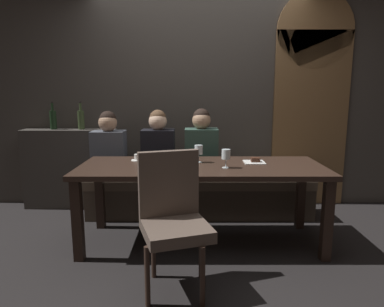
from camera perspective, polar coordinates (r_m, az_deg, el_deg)
The scene contains 18 objects.
ground at distance 3.35m, azimuth 1.51°, elevation -14.42°, with size 9.00×9.00×0.00m, color black.
back_wall_tiled at distance 4.26m, azimuth 1.17°, elevation 11.68°, with size 6.00×0.12×3.00m, color #423D38.
arched_door at distance 4.42m, azimuth 19.19°, elevation 9.32°, with size 0.90×0.05×2.55m.
back_counter at distance 4.43m, azimuth -19.33°, elevation -2.31°, with size 1.10×0.28×0.95m, color #38342F.
dining_table at distance 3.13m, azimuth 1.56°, elevation -3.51°, with size 2.20×0.84×0.74m.
banquette_bench at distance 3.92m, azimuth 1.26°, elevation -7.08°, with size 2.50×0.44×0.45m.
chair_near_side at distance 2.46m, azimuth -3.20°, elevation -9.67°, with size 0.55×0.55×0.98m.
diner_redhead at distance 3.90m, azimuth -13.64°, elevation 1.14°, with size 0.36×0.24×0.74m.
diner_bearded at distance 3.83m, azimuth -5.62°, elevation 1.33°, with size 0.36×0.24×0.75m.
diner_far_end at distance 3.77m, azimuth 1.56°, elevation 1.33°, with size 0.36×0.24×0.76m.
wine_bottle_dark_red at distance 4.41m, azimuth -22.04°, elevation 5.30°, with size 0.08×0.08×0.33m.
wine_bottle_pale_label at distance 4.29m, azimuth -17.92°, elevation 5.44°, with size 0.08×0.08×0.33m.
wine_glass_near_left at distance 2.99m, azimuth 5.66°, elevation -0.20°, with size 0.08×0.08×0.16m.
wine_glass_center_front at distance 2.88m, azimuth -2.55°, elevation -0.66°, with size 0.08×0.08×0.16m.
wine_glass_end_right at distance 3.21m, azimuth 1.10°, elevation 0.56°, with size 0.08×0.08×0.16m.
espresso_cup at distance 3.34m, azimuth -9.05°, elevation -0.74°, with size 0.12×0.12×0.06m.
dessert_plate at distance 3.26m, azimuth 10.34°, elevation -1.29°, with size 0.19×0.19×0.05m.
folded_napkin at distance 3.14m, azimuth -1.11°, elevation -1.75°, with size 0.11×0.10×0.01m, color silver.
Camera 1 is at (-0.09, -3.04, 1.40)m, focal length 32.16 mm.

